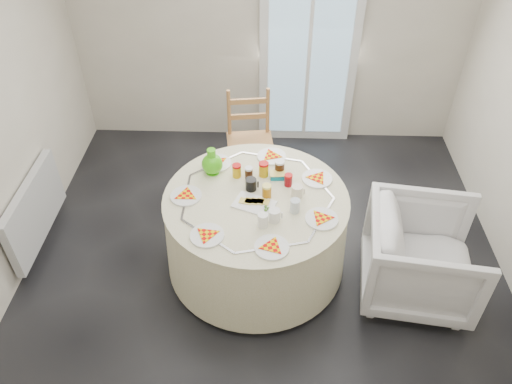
{
  "coord_description": "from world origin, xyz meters",
  "views": [
    {
      "loc": [
        0.03,
        -2.82,
        3.23
      ],
      "look_at": [
        -0.07,
        0.01,
        0.8
      ],
      "focal_mm": 35.0,
      "sensor_mm": 36.0,
      "label": 1
    }
  ],
  "objects_px": {
    "table": "(256,232)",
    "armchair": "(422,256)",
    "wooden_chair": "(250,144)",
    "radiator": "(35,210)",
    "green_pitcher": "(212,160)"
  },
  "relations": [
    {
      "from": "table",
      "to": "green_pitcher",
      "type": "height_order",
      "value": "green_pitcher"
    },
    {
      "from": "wooden_chair",
      "to": "armchair",
      "type": "distance_m",
      "value": 1.9
    },
    {
      "from": "armchair",
      "to": "green_pitcher",
      "type": "bearing_deg",
      "value": 79.94
    },
    {
      "from": "wooden_chair",
      "to": "table",
      "type": "bearing_deg",
      "value": -92.47
    },
    {
      "from": "radiator",
      "to": "table",
      "type": "relative_size",
      "value": 0.69
    },
    {
      "from": "armchair",
      "to": "radiator",
      "type": "bearing_deg",
      "value": 90.28
    },
    {
      "from": "wooden_chair",
      "to": "green_pitcher",
      "type": "relative_size",
      "value": 4.46
    },
    {
      "from": "wooden_chair",
      "to": "armchair",
      "type": "xyz_separation_m",
      "value": [
        1.36,
        -1.32,
        -0.08
      ]
    },
    {
      "from": "table",
      "to": "armchair",
      "type": "distance_m",
      "value": 1.29
    },
    {
      "from": "radiator",
      "to": "wooden_chair",
      "type": "xyz_separation_m",
      "value": [
        1.78,
        0.91,
        0.09
      ]
    },
    {
      "from": "table",
      "to": "armchair",
      "type": "xyz_separation_m",
      "value": [
        1.27,
        -0.23,
        0.02
      ]
    },
    {
      "from": "table",
      "to": "green_pitcher",
      "type": "xyz_separation_m",
      "value": [
        -0.36,
        0.3,
        0.49
      ]
    },
    {
      "from": "table",
      "to": "radiator",
      "type": "bearing_deg",
      "value": 174.29
    },
    {
      "from": "table",
      "to": "green_pitcher",
      "type": "relative_size",
      "value": 6.69
    },
    {
      "from": "table",
      "to": "armchair",
      "type": "height_order",
      "value": "armchair"
    }
  ]
}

